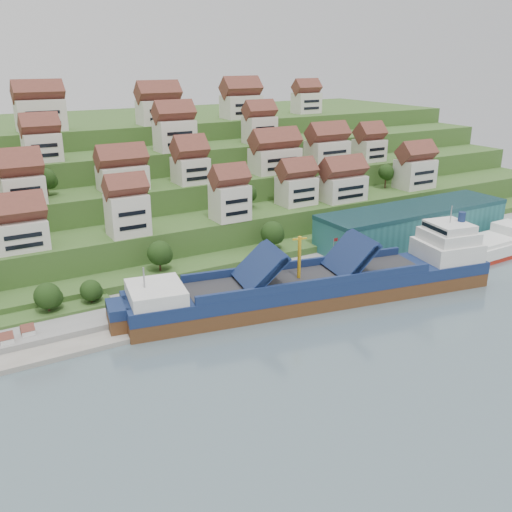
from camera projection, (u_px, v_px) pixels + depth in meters
ground at (295, 307)px, 126.35m from camera, size 300.00×300.00×0.00m
quay at (326, 266)px, 147.73m from camera, size 180.00×14.00×2.20m
pebble_beach at (7, 346)px, 108.20m from camera, size 45.00×20.00×1.00m
hillside at (135, 177)px, 206.91m from camera, size 260.00×128.00×31.00m
hillside_village at (188, 158)px, 167.81m from camera, size 156.75×64.87×29.24m
hillside_trees at (176, 208)px, 149.15m from camera, size 143.75×61.94×31.11m
warehouse at (413, 224)px, 162.61m from camera, size 60.00×15.00×10.00m
flagpole at (334, 251)px, 140.83m from camera, size 1.28×0.16×8.00m
cargo_ship at (326, 285)px, 128.95m from camera, size 86.18×28.05×18.98m
second_ship at (495, 245)px, 158.82m from camera, size 29.53×11.83×8.46m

